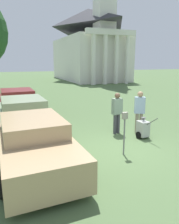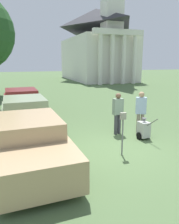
{
  "view_description": "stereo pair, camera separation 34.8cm",
  "coord_description": "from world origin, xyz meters",
  "px_view_note": "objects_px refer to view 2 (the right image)",
  "views": [
    {
      "loc": [
        -3.51,
        -6.19,
        2.99
      ],
      "look_at": [
        -0.53,
        1.33,
        1.1
      ],
      "focal_mm": 35.0,
      "sensor_mm": 36.0,
      "label": 1
    },
    {
      "loc": [
        -3.19,
        -6.32,
        2.99
      ],
      "look_at": [
        -0.53,
        1.33,
        1.1
      ],
      "focal_mm": 35.0,
      "sensor_mm": 36.0,
      "label": 2
    }
  ],
  "objects_px": {
    "parked_car_tan": "(31,139)",
    "person_worker": "(118,111)",
    "parked_car_sage": "(25,116)",
    "equipment_cart": "(144,129)",
    "parked_car_maroon": "(22,102)",
    "church": "(97,39)",
    "person_supervisor": "(141,110)",
    "parking_meter": "(123,126)"
  },
  "relations": [
    {
      "from": "person_worker",
      "to": "equipment_cart",
      "type": "height_order",
      "value": "person_worker"
    },
    {
      "from": "parked_car_tan",
      "to": "person_worker",
      "type": "xyz_separation_m",
      "value": [
        3.63,
        1.38,
        0.32
      ]
    },
    {
      "from": "parked_car_tan",
      "to": "person_supervisor",
      "type": "xyz_separation_m",
      "value": [
        4.53,
        1.08,
        0.35
      ]
    },
    {
      "from": "parked_car_tan",
      "to": "parked_car_sage",
      "type": "relative_size",
      "value": 1.06
    },
    {
      "from": "parked_car_tan",
      "to": "church",
      "type": "relative_size",
      "value": 0.2
    },
    {
      "from": "parked_car_sage",
      "to": "person_worker",
      "type": "bearing_deg",
      "value": -24.04
    },
    {
      "from": "church",
      "to": "equipment_cart",
      "type": "bearing_deg",
      "value": -107.34
    },
    {
      "from": "parked_car_maroon",
      "to": "person_supervisor",
      "type": "relative_size",
      "value": 2.75
    },
    {
      "from": "parked_car_maroon",
      "to": "parked_car_sage",
      "type": "bearing_deg",
      "value": -91.66
    },
    {
      "from": "parked_car_sage",
      "to": "person_worker",
      "type": "distance_m",
      "value": 3.93
    },
    {
      "from": "parked_car_tan",
      "to": "equipment_cart",
      "type": "xyz_separation_m",
      "value": [
        4.32,
        0.49,
        -0.28
      ]
    },
    {
      "from": "person_worker",
      "to": "church",
      "type": "distance_m",
      "value": 27.81
    },
    {
      "from": "parked_car_tan",
      "to": "parking_meter",
      "type": "xyz_separation_m",
      "value": [
        2.81,
        -0.62,
        0.32
      ]
    },
    {
      "from": "parking_meter",
      "to": "equipment_cart",
      "type": "xyz_separation_m",
      "value": [
        1.52,
        1.11,
        -0.6
      ]
    },
    {
      "from": "parking_meter",
      "to": "church",
      "type": "relative_size",
      "value": 0.05
    },
    {
      "from": "parked_car_maroon",
      "to": "church",
      "type": "relative_size",
      "value": 0.18
    },
    {
      "from": "parked_car_tan",
      "to": "person_supervisor",
      "type": "distance_m",
      "value": 4.67
    },
    {
      "from": "parked_car_tan",
      "to": "parked_car_sage",
      "type": "bearing_deg",
      "value": 88.33
    },
    {
      "from": "parking_meter",
      "to": "person_worker",
      "type": "relative_size",
      "value": 0.83
    },
    {
      "from": "parked_car_tan",
      "to": "person_supervisor",
      "type": "bearing_deg",
      "value": 11.79
    },
    {
      "from": "parked_car_sage",
      "to": "equipment_cart",
      "type": "bearing_deg",
      "value": -30.59
    },
    {
      "from": "parking_meter",
      "to": "person_supervisor",
      "type": "distance_m",
      "value": 2.42
    },
    {
      "from": "parked_car_sage",
      "to": "parked_car_tan",
      "type": "bearing_deg",
      "value": -91.67
    },
    {
      "from": "parking_meter",
      "to": "person_worker",
      "type": "xyz_separation_m",
      "value": [
        0.82,
        2.0,
        -0.0
      ]
    },
    {
      "from": "parked_car_sage",
      "to": "parked_car_maroon",
      "type": "relative_size",
      "value": 1.02
    },
    {
      "from": "parked_car_tan",
      "to": "person_worker",
      "type": "relative_size",
      "value": 3.08
    },
    {
      "from": "parked_car_tan",
      "to": "equipment_cart",
      "type": "height_order",
      "value": "parked_car_tan"
    },
    {
      "from": "person_worker",
      "to": "church",
      "type": "bearing_deg",
      "value": -116.55
    },
    {
      "from": "person_supervisor",
      "to": "equipment_cart",
      "type": "height_order",
      "value": "person_supervisor"
    },
    {
      "from": "parked_car_tan",
      "to": "parked_car_sage",
      "type": "xyz_separation_m",
      "value": [
        0.0,
        2.88,
        0.04
      ]
    },
    {
      "from": "parking_meter",
      "to": "person_worker",
      "type": "bearing_deg",
      "value": 67.68
    },
    {
      "from": "parked_car_sage",
      "to": "equipment_cart",
      "type": "height_order",
      "value": "parked_car_sage"
    },
    {
      "from": "parking_meter",
      "to": "person_supervisor",
      "type": "bearing_deg",
      "value": 44.67
    },
    {
      "from": "equipment_cart",
      "to": "parked_car_maroon",
      "type": "bearing_deg",
      "value": 122.18
    },
    {
      "from": "parked_car_maroon",
      "to": "person_supervisor",
      "type": "distance_m",
      "value": 6.95
    },
    {
      "from": "parked_car_maroon",
      "to": "equipment_cart",
      "type": "height_order",
      "value": "parked_car_maroon"
    },
    {
      "from": "parking_meter",
      "to": "person_supervisor",
      "type": "height_order",
      "value": "person_supervisor"
    },
    {
      "from": "parked_car_tan",
      "to": "person_supervisor",
      "type": "relative_size",
      "value": 2.98
    },
    {
      "from": "parking_meter",
      "to": "person_worker",
      "type": "height_order",
      "value": "person_worker"
    },
    {
      "from": "equipment_cart",
      "to": "church",
      "type": "distance_m",
      "value": 28.55
    },
    {
      "from": "equipment_cart",
      "to": "church",
      "type": "xyz_separation_m",
      "value": [
        8.32,
        26.65,
        5.96
      ]
    },
    {
      "from": "parked_car_sage",
      "to": "equipment_cart",
      "type": "relative_size",
      "value": 5.02
    }
  ]
}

